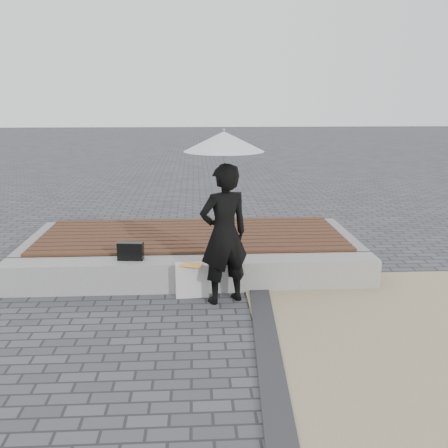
{
  "coord_description": "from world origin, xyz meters",
  "views": [
    {
      "loc": [
        0.06,
        -4.86,
        2.49
      ],
      "look_at": [
        0.4,
        1.11,
        1.0
      ],
      "focal_mm": 40.83,
      "sensor_mm": 36.0,
      "label": 1
    }
  ],
  "objects_px": {
    "seating_ledge": "(192,274)",
    "woman": "(224,234)",
    "handbag": "(131,251)",
    "parasol": "(224,141)",
    "canvas_tote": "(192,280)"
  },
  "relations": [
    {
      "from": "seating_ledge",
      "to": "woman",
      "type": "bearing_deg",
      "value": -50.49
    },
    {
      "from": "seating_ledge",
      "to": "handbag",
      "type": "distance_m",
      "value": 0.87
    },
    {
      "from": "seating_ledge",
      "to": "parasol",
      "type": "height_order",
      "value": "parasol"
    },
    {
      "from": "woman",
      "to": "handbag",
      "type": "xyz_separation_m",
      "value": [
        -1.21,
        0.51,
        -0.35
      ]
    },
    {
      "from": "seating_ledge",
      "to": "canvas_tote",
      "type": "distance_m",
      "value": 0.29
    },
    {
      "from": "handbag",
      "to": "parasol",
      "type": "bearing_deg",
      "value": -16.5
    },
    {
      "from": "seating_ledge",
      "to": "handbag",
      "type": "xyz_separation_m",
      "value": [
        -0.81,
        0.03,
        0.32
      ]
    },
    {
      "from": "parasol",
      "to": "handbag",
      "type": "distance_m",
      "value": 1.97
    },
    {
      "from": "seating_ledge",
      "to": "parasol",
      "type": "bearing_deg",
      "value": -50.49
    },
    {
      "from": "parasol",
      "to": "handbag",
      "type": "height_order",
      "value": "parasol"
    },
    {
      "from": "handbag",
      "to": "canvas_tote",
      "type": "bearing_deg",
      "value": -15.11
    },
    {
      "from": "woman",
      "to": "seating_ledge",
      "type": "bearing_deg",
      "value": -73.09
    },
    {
      "from": "handbag",
      "to": "canvas_tote",
      "type": "height_order",
      "value": "handbag"
    },
    {
      "from": "parasol",
      "to": "handbag",
      "type": "relative_size",
      "value": 3.59
    },
    {
      "from": "seating_ledge",
      "to": "handbag",
      "type": "relative_size",
      "value": 14.8
    }
  ]
}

